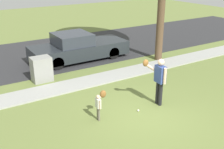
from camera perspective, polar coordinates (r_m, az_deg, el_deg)
ground_plane at (r=12.40m, az=-3.04°, el=-1.33°), size 48.00×48.00×0.00m
sidewalk_strip at (r=12.47m, az=-3.27°, el=-1.06°), size 36.00×1.20×0.06m
road_surface at (r=16.79m, az=-11.55°, el=4.49°), size 36.00×6.80×0.02m
person_adult at (r=10.07m, az=9.57°, el=-0.54°), size 0.70×0.69×1.76m
person_child at (r=9.17m, az=-2.50°, el=-5.58°), size 0.44×0.36×0.97m
baseball at (r=9.92m, az=5.38°, el=-7.35°), size 0.07×0.07×0.07m
utility_cabinet at (r=12.59m, az=-14.24°, el=1.06°), size 0.84×0.65×1.10m
parked_pickup_dark at (r=15.06m, az=-6.98°, el=5.43°), size 5.20×1.95×1.48m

